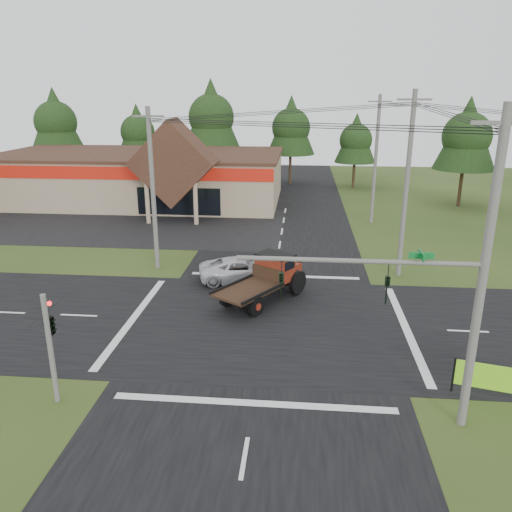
# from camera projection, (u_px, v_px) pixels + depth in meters

# --- Properties ---
(ground) EXTENTS (120.00, 120.00, 0.00)m
(ground) POSITION_uv_depth(u_px,v_px,m) (267.00, 323.00, 25.56)
(ground) COLOR #2A3F16
(ground) RESTS_ON ground
(road_ns) EXTENTS (12.00, 120.00, 0.02)m
(road_ns) POSITION_uv_depth(u_px,v_px,m) (267.00, 323.00, 25.56)
(road_ns) COLOR black
(road_ns) RESTS_ON ground
(road_ew) EXTENTS (120.00, 12.00, 0.02)m
(road_ew) POSITION_uv_depth(u_px,v_px,m) (267.00, 323.00, 25.56)
(road_ew) COLOR black
(road_ew) RESTS_ON ground
(parking_apron) EXTENTS (28.00, 14.00, 0.02)m
(parking_apron) POSITION_uv_depth(u_px,v_px,m) (127.00, 225.00, 44.78)
(parking_apron) COLOR black
(parking_apron) RESTS_ON ground
(cvs_building) EXTENTS (30.40, 18.20, 9.19)m
(cvs_building) POSITION_uv_depth(u_px,v_px,m) (142.00, 176.00, 54.08)
(cvs_building) COLOR tan
(cvs_building) RESTS_ON ground
(traffic_signal_mast) EXTENTS (8.12, 0.24, 7.00)m
(traffic_signal_mast) POSITION_uv_depth(u_px,v_px,m) (426.00, 308.00, 16.58)
(traffic_signal_mast) COLOR #595651
(traffic_signal_mast) RESTS_ON ground
(traffic_signal_corner) EXTENTS (0.53, 2.48, 4.40)m
(traffic_signal_corner) POSITION_uv_depth(u_px,v_px,m) (48.00, 315.00, 18.20)
(traffic_signal_corner) COLOR #595651
(traffic_signal_corner) RESTS_ON ground
(utility_pole_nr) EXTENTS (2.00, 0.30, 11.00)m
(utility_pole_nr) POSITION_uv_depth(u_px,v_px,m) (483.00, 275.00, 16.05)
(utility_pole_nr) COLOR #595651
(utility_pole_nr) RESTS_ON ground
(utility_pole_nw) EXTENTS (2.00, 0.30, 10.50)m
(utility_pole_nw) POSITION_uv_depth(u_px,v_px,m) (153.00, 189.00, 32.17)
(utility_pole_nw) COLOR #595651
(utility_pole_nw) RESTS_ON ground
(utility_pole_ne) EXTENTS (2.00, 0.30, 11.50)m
(utility_pole_ne) POSITION_uv_depth(u_px,v_px,m) (407.00, 185.00, 30.61)
(utility_pole_ne) COLOR #595651
(utility_pole_ne) RESTS_ON ground
(utility_pole_n) EXTENTS (2.00, 0.30, 11.20)m
(utility_pole_n) POSITION_uv_depth(u_px,v_px,m) (376.00, 159.00, 43.91)
(utility_pole_n) COLOR #595651
(utility_pole_n) RESTS_ON ground
(tree_row_a) EXTENTS (6.72, 6.72, 12.12)m
(tree_row_a) POSITION_uv_depth(u_px,v_px,m) (55.00, 120.00, 63.58)
(tree_row_a) COLOR #332316
(tree_row_a) RESTS_ON ground
(tree_row_b) EXTENTS (5.60, 5.60, 10.10)m
(tree_row_b) POSITION_uv_depth(u_px,v_px,m) (138.00, 130.00, 65.01)
(tree_row_b) COLOR #332316
(tree_row_b) RESTS_ON ground
(tree_row_c) EXTENTS (7.28, 7.28, 13.13)m
(tree_row_c) POSITION_uv_depth(u_px,v_px,m) (211.00, 115.00, 62.56)
(tree_row_c) COLOR #332316
(tree_row_c) RESTS_ON ground
(tree_row_d) EXTENTS (6.16, 6.16, 11.11)m
(tree_row_d) POSITION_uv_depth(u_px,v_px,m) (291.00, 126.00, 63.05)
(tree_row_d) COLOR #332316
(tree_row_d) RESTS_ON ground
(tree_row_e) EXTENTS (5.04, 5.04, 9.09)m
(tree_row_e) POSITION_uv_depth(u_px,v_px,m) (356.00, 138.00, 60.86)
(tree_row_e) COLOR #332316
(tree_row_e) RESTS_ON ground
(tree_side_ne) EXTENTS (6.16, 6.16, 11.11)m
(tree_side_ne) POSITION_uv_depth(u_px,v_px,m) (467.00, 134.00, 50.10)
(tree_side_ne) COLOR #332316
(tree_side_ne) RESTS_ON ground
(antique_flatbed_truck) EXTENTS (5.28, 6.35, 2.54)m
(antique_flatbed_truck) POSITION_uv_depth(u_px,v_px,m) (262.00, 280.00, 27.94)
(antique_flatbed_truck) COLOR #60140D
(antique_flatbed_truck) RESTS_ON ground
(white_pickup) EXTENTS (5.71, 3.63, 1.47)m
(white_pickup) POSITION_uv_depth(u_px,v_px,m) (242.00, 269.00, 31.24)
(white_pickup) COLOR silver
(white_pickup) RESTS_ON ground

